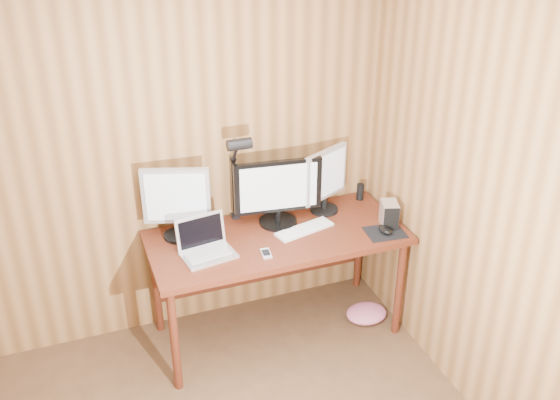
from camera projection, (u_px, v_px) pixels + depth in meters
room_shell at (181, 395)px, 2.01m from camera, size 4.00×4.00×4.00m
desk at (273, 246)px, 4.00m from camera, size 1.60×0.70×0.75m
monitor_center at (278, 192)px, 3.91m from camera, size 0.56×0.24×0.44m
monitor_left at (177, 201)px, 3.75m from camera, size 0.40×0.19×0.46m
monitor_right at (325, 179)px, 4.06m from camera, size 0.36×0.21×0.44m
laptop at (205, 245)px, 3.68m from camera, size 0.34×0.28×0.22m
keyboard at (304, 229)px, 3.93m from camera, size 0.40×0.21×0.02m
mousepad at (385, 232)px, 3.91m from camera, size 0.26×0.22×0.00m
mouse at (385, 229)px, 3.90m from camera, size 0.11×0.13×0.04m
hard_drive at (389, 214)px, 3.95m from camera, size 0.14×0.17×0.16m
phone at (266, 253)px, 3.68m from camera, size 0.07×0.11×0.01m
speaker at (360, 192)px, 4.29m from camera, size 0.05×0.05×0.12m
desk_lamp at (237, 166)px, 3.83m from camera, size 0.15×0.21×0.65m
fabric_pile at (366, 313)px, 4.32m from camera, size 0.31×0.26×0.09m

